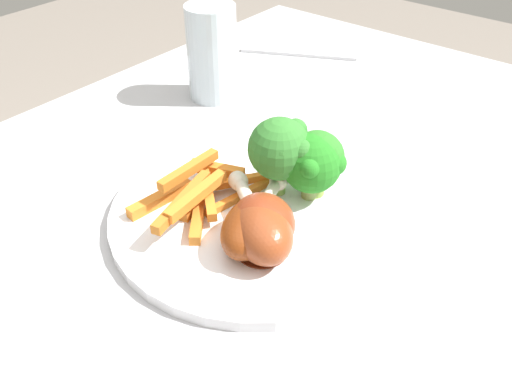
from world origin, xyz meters
The scene contains 11 objects.
dining_table centered at (0.00, 0.00, 0.65)m, with size 1.08×0.88×0.76m.
dinner_plate centered at (-0.01, 0.06, 0.76)m, with size 0.30×0.30×0.01m, color white.
broccoli_floret_front centered at (0.03, 0.05, 0.82)m, with size 0.07×0.07×0.09m.
broccoli_floret_middle centered at (0.05, 0.03, 0.81)m, with size 0.06×0.06×0.07m.
broccoli_floret_back centered at (0.04, 0.03, 0.81)m, with size 0.06×0.06×0.07m.
carrot_fries_pile centered at (-0.04, 0.11, 0.78)m, with size 0.15×0.09×0.04m.
chicken_drumstick_near centered at (-0.05, 0.02, 0.79)m, with size 0.10×0.12×0.05m.
chicken_drumstick_far centered at (-0.04, 0.02, 0.79)m, with size 0.09×0.12×0.05m.
chicken_drumstick_extra centered at (-0.05, 0.03, 0.79)m, with size 0.13×0.08×0.04m.
fork centered at (0.36, 0.26, 0.76)m, with size 0.19×0.01×0.01m, color silver.
water_glass centered at (0.16, 0.27, 0.82)m, with size 0.07×0.07×0.13m, color silver.
Camera 1 is at (-0.35, -0.21, 1.11)m, focal length 38.26 mm.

